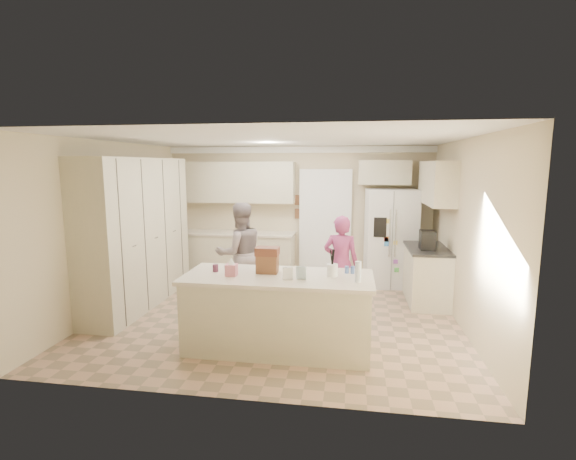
# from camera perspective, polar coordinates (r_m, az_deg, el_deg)

# --- Properties ---
(floor) EXTENTS (5.20, 4.60, 0.02)m
(floor) POSITION_cam_1_polar(r_m,az_deg,el_deg) (6.41, -1.39, -11.67)
(floor) COLOR tan
(floor) RESTS_ON ground
(ceiling) EXTENTS (5.20, 4.60, 0.02)m
(ceiling) POSITION_cam_1_polar(r_m,az_deg,el_deg) (6.01, -1.48, 12.41)
(ceiling) COLOR white
(ceiling) RESTS_ON wall_back
(wall_back) EXTENTS (5.20, 0.02, 2.60)m
(wall_back) POSITION_cam_1_polar(r_m,az_deg,el_deg) (8.34, 1.37, 2.43)
(wall_back) COLOR beige
(wall_back) RESTS_ON ground
(wall_front) EXTENTS (5.20, 0.02, 2.60)m
(wall_front) POSITION_cam_1_polar(r_m,az_deg,el_deg) (3.87, -7.50, -5.30)
(wall_front) COLOR beige
(wall_front) RESTS_ON ground
(wall_left) EXTENTS (0.02, 4.60, 2.60)m
(wall_left) POSITION_cam_1_polar(r_m,az_deg,el_deg) (7.02, -22.91, 0.49)
(wall_left) COLOR beige
(wall_left) RESTS_ON ground
(wall_right) EXTENTS (0.02, 4.60, 2.60)m
(wall_right) POSITION_cam_1_polar(r_m,az_deg,el_deg) (6.18, 23.14, -0.59)
(wall_right) COLOR beige
(wall_right) RESTS_ON ground
(crown_back) EXTENTS (5.20, 0.08, 0.12)m
(crown_back) POSITION_cam_1_polar(r_m,az_deg,el_deg) (8.24, 1.35, 10.92)
(crown_back) COLOR white
(crown_back) RESTS_ON wall_back
(pantry_bank) EXTENTS (0.60, 2.60, 2.35)m
(pantry_bank) POSITION_cam_1_polar(r_m,az_deg,el_deg) (7.05, -19.86, -0.33)
(pantry_bank) COLOR beige
(pantry_bank) RESTS_ON floor
(back_base_cab) EXTENTS (2.20, 0.60, 0.88)m
(back_base_cab) POSITION_cam_1_polar(r_m,az_deg,el_deg) (8.40, -6.74, -3.53)
(back_base_cab) COLOR beige
(back_base_cab) RESTS_ON floor
(back_countertop) EXTENTS (2.24, 0.63, 0.04)m
(back_countertop) POSITION_cam_1_polar(r_m,az_deg,el_deg) (8.31, -6.82, -0.44)
(back_countertop) COLOR beige
(back_countertop) RESTS_ON back_base_cab
(back_upper_cab) EXTENTS (2.20, 0.35, 0.80)m
(back_upper_cab) POSITION_cam_1_polar(r_m,az_deg,el_deg) (8.34, -6.70, 6.50)
(back_upper_cab) COLOR beige
(back_upper_cab) RESTS_ON wall_back
(doorway_opening) EXTENTS (0.90, 0.06, 2.10)m
(doorway_opening) POSITION_cam_1_polar(r_m,az_deg,el_deg) (8.29, 5.11, 0.61)
(doorway_opening) COLOR black
(doorway_opening) RESTS_ON floor
(doorway_casing) EXTENTS (1.02, 0.03, 2.22)m
(doorway_casing) POSITION_cam_1_polar(r_m,az_deg,el_deg) (8.25, 5.09, 0.58)
(doorway_casing) COLOR white
(doorway_casing) RESTS_ON floor
(wall_frame_upper) EXTENTS (0.15, 0.02, 0.20)m
(wall_frame_upper) POSITION_cam_1_polar(r_m,az_deg,el_deg) (8.27, 1.47, 4.11)
(wall_frame_upper) COLOR brown
(wall_frame_upper) RESTS_ON wall_back
(wall_frame_lower) EXTENTS (0.15, 0.02, 0.20)m
(wall_frame_lower) POSITION_cam_1_polar(r_m,az_deg,el_deg) (8.30, 1.47, 2.26)
(wall_frame_lower) COLOR brown
(wall_frame_lower) RESTS_ON wall_back
(refrigerator) EXTENTS (0.95, 0.77, 1.80)m
(refrigerator) POSITION_cam_1_polar(r_m,az_deg,el_deg) (7.95, 13.83, -1.06)
(refrigerator) COLOR white
(refrigerator) RESTS_ON floor
(fridge_seam) EXTENTS (0.02, 0.02, 1.78)m
(fridge_seam) POSITION_cam_1_polar(r_m,az_deg,el_deg) (7.60, 14.06, -1.52)
(fridge_seam) COLOR gray
(fridge_seam) RESTS_ON refrigerator
(fridge_dispenser) EXTENTS (0.22, 0.03, 0.35)m
(fridge_dispenser) POSITION_cam_1_polar(r_m,az_deg,el_deg) (7.53, 12.47, 0.37)
(fridge_dispenser) COLOR black
(fridge_dispenser) RESTS_ON refrigerator
(fridge_handle_l) EXTENTS (0.02, 0.02, 0.85)m
(fridge_handle_l) POSITION_cam_1_polar(r_m,az_deg,el_deg) (7.56, 13.74, -0.42)
(fridge_handle_l) COLOR silver
(fridge_handle_l) RESTS_ON refrigerator
(fridge_handle_r) EXTENTS (0.02, 0.02, 0.85)m
(fridge_handle_r) POSITION_cam_1_polar(r_m,az_deg,el_deg) (7.57, 14.49, -0.44)
(fridge_handle_r) COLOR silver
(fridge_handle_r) RESTS_ON refrigerator
(over_fridge_cab) EXTENTS (0.95, 0.35, 0.45)m
(over_fridge_cab) POSITION_cam_1_polar(r_m,az_deg,el_deg) (8.05, 13.04, 7.68)
(over_fridge_cab) COLOR beige
(over_fridge_cab) RESTS_ON wall_back
(right_base_cab) EXTENTS (0.60, 1.20, 0.88)m
(right_base_cab) POSITION_cam_1_polar(r_m,az_deg,el_deg) (7.24, 18.39, -5.96)
(right_base_cab) COLOR beige
(right_base_cab) RESTS_ON floor
(right_countertop) EXTENTS (0.63, 1.24, 0.04)m
(right_countertop) POSITION_cam_1_polar(r_m,az_deg,el_deg) (7.14, 18.49, -2.39)
(right_countertop) COLOR #2D2B28
(right_countertop) RESTS_ON right_base_cab
(right_upper_cab) EXTENTS (0.35, 1.50, 0.70)m
(right_upper_cab) POSITION_cam_1_polar(r_m,az_deg,el_deg) (7.24, 19.70, 6.08)
(right_upper_cab) COLOR beige
(right_upper_cab) RESTS_ON wall_right
(coffee_maker) EXTENTS (0.22, 0.28, 0.30)m
(coffee_maker) POSITION_cam_1_polar(r_m,az_deg,el_deg) (6.91, 18.51, -1.32)
(coffee_maker) COLOR black
(coffee_maker) RESTS_ON right_countertop
(island_base) EXTENTS (2.20, 0.90, 0.88)m
(island_base) POSITION_cam_1_polar(r_m,az_deg,el_deg) (5.21, -1.36, -11.36)
(island_base) COLOR beige
(island_base) RESTS_ON floor
(island_top) EXTENTS (2.28, 0.96, 0.05)m
(island_top) POSITION_cam_1_polar(r_m,az_deg,el_deg) (5.06, -1.38, -6.47)
(island_top) COLOR beige
(island_top) RESTS_ON island_base
(utensil_crock) EXTENTS (0.13, 0.13, 0.15)m
(utensil_crock) POSITION_cam_1_polar(r_m,az_deg,el_deg) (5.02, 6.08, -5.49)
(utensil_crock) COLOR white
(utensil_crock) RESTS_ON island_top
(tissue_box) EXTENTS (0.13, 0.13, 0.14)m
(tissue_box) POSITION_cam_1_polar(r_m,az_deg,el_deg) (5.07, -7.74, -5.43)
(tissue_box) COLOR #CB6D80
(tissue_box) RESTS_ON island_top
(tissue_plume) EXTENTS (0.08, 0.08, 0.08)m
(tissue_plume) POSITION_cam_1_polar(r_m,az_deg,el_deg) (5.04, -7.77, -4.22)
(tissue_plume) COLOR white
(tissue_plume) RESTS_ON tissue_box
(dollhouse_body) EXTENTS (0.26, 0.18, 0.22)m
(dollhouse_body) POSITION_cam_1_polar(r_m,az_deg,el_deg) (5.15, -2.84, -4.66)
(dollhouse_body) COLOR brown
(dollhouse_body) RESTS_ON island_top
(dollhouse_roof) EXTENTS (0.28, 0.20, 0.10)m
(dollhouse_roof) POSITION_cam_1_polar(r_m,az_deg,el_deg) (5.12, -2.85, -2.92)
(dollhouse_roof) COLOR #592D1E
(dollhouse_roof) RESTS_ON dollhouse_body
(jam_jar) EXTENTS (0.07, 0.07, 0.09)m
(jam_jar) POSITION_cam_1_polar(r_m,az_deg,el_deg) (5.29, -9.89, -5.16)
(jam_jar) COLOR #59263F
(jam_jar) RESTS_ON island_top
(greeting_card_a) EXTENTS (0.12, 0.06, 0.16)m
(greeting_card_a) POSITION_cam_1_polar(r_m,az_deg,el_deg) (4.82, -0.04, -5.97)
(greeting_card_a) COLOR white
(greeting_card_a) RESTS_ON island_top
(greeting_card_b) EXTENTS (0.12, 0.05, 0.16)m
(greeting_card_b) POSITION_cam_1_polar(r_m,az_deg,el_deg) (4.85, 1.81, -5.89)
(greeting_card_b) COLOR silver
(greeting_card_b) RESTS_ON island_top
(water_bottle) EXTENTS (0.07, 0.07, 0.24)m
(water_bottle) POSITION_cam_1_polar(r_m,az_deg,el_deg) (4.81, 9.56, -5.65)
(water_bottle) COLOR silver
(water_bottle) RESTS_ON island_top
(shaker_salt) EXTENTS (0.05, 0.05, 0.09)m
(shaker_salt) POSITION_cam_1_polar(r_m,az_deg,el_deg) (5.18, 8.05, -5.39)
(shaker_salt) COLOR #4260A4
(shaker_salt) RESTS_ON island_top
(shaker_pepper) EXTENTS (0.05, 0.05, 0.09)m
(shaker_pepper) POSITION_cam_1_polar(r_m,az_deg,el_deg) (5.18, 8.83, -5.41)
(shaker_pepper) COLOR #4260A4
(shaker_pepper) RESTS_ON island_top
(teen_boy) EXTENTS (1.01, 0.95, 1.65)m
(teen_boy) POSITION_cam_1_polar(r_m,az_deg,el_deg) (6.78, -6.56, -3.21)
(teen_boy) COLOR gray
(teen_boy) RESTS_ON floor
(teen_girl) EXTENTS (0.60, 0.45, 1.49)m
(teen_girl) POSITION_cam_1_polar(r_m,az_deg,el_deg) (6.43, 7.26, -4.60)
(teen_girl) COLOR #9E356B
(teen_girl) RESTS_ON floor
(fridge_magnets) EXTENTS (0.76, 0.02, 1.44)m
(fridge_magnets) POSITION_cam_1_polar(r_m,az_deg,el_deg) (7.59, 14.07, -1.54)
(fridge_magnets) COLOR tan
(fridge_magnets) RESTS_ON refrigerator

